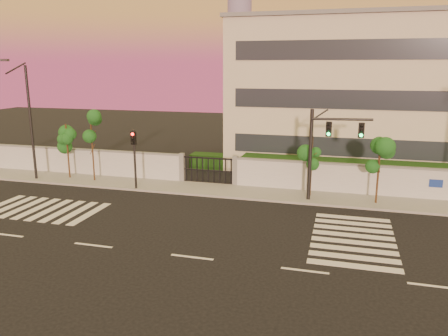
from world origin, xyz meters
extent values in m
plane|color=black|center=(0.00, 0.00, 0.00)|extent=(120.00, 120.00, 0.00)
cube|color=gray|center=(0.00, 10.50, 0.07)|extent=(60.00, 3.00, 0.15)
cube|color=#AEB0B5|center=(-17.50, 12.00, 1.00)|extent=(25.00, 0.30, 2.00)
cube|color=slate|center=(-17.50, 12.00, 2.06)|extent=(25.00, 0.36, 0.12)
cube|color=slate|center=(-5.00, 12.00, 1.10)|extent=(0.35, 0.35, 2.20)
cube|color=slate|center=(-1.00, 12.00, 1.10)|extent=(0.35, 0.35, 2.20)
cube|color=black|center=(9.00, 14.50, 0.90)|extent=(20.00, 2.00, 1.80)
cube|color=black|center=(-16.00, 14.50, 0.70)|extent=(12.00, 1.80, 1.40)
cube|color=black|center=(-3.00, 17.00, 0.60)|extent=(6.00, 1.50, 1.20)
cube|color=beige|center=(9.00, 22.00, 6.00)|extent=(24.00, 12.00, 12.00)
cube|color=#262D38|center=(9.00, 15.98, 2.50)|extent=(22.00, 0.08, 1.40)
cube|color=#262D38|center=(9.00, 15.98, 6.00)|extent=(22.00, 0.08, 1.40)
cube|color=#262D38|center=(9.00, 15.98, 9.50)|extent=(22.00, 0.08, 1.40)
cube|color=slate|center=(9.00, 22.00, 12.10)|extent=(24.40, 12.40, 0.30)
cube|color=silver|center=(-14.00, 4.00, 0.01)|extent=(0.50, 4.00, 0.02)
cube|color=silver|center=(-13.10, 4.00, 0.01)|extent=(0.50, 4.00, 0.02)
cube|color=silver|center=(-12.20, 4.00, 0.01)|extent=(0.50, 4.00, 0.02)
cube|color=silver|center=(-11.30, 4.00, 0.01)|extent=(0.50, 4.00, 0.02)
cube|color=silver|center=(-10.40, 4.00, 0.01)|extent=(0.50, 4.00, 0.02)
cube|color=silver|center=(-9.50, 4.00, 0.01)|extent=(0.50, 4.00, 0.02)
cube|color=silver|center=(-8.60, 4.00, 0.01)|extent=(0.50, 4.00, 0.02)
cube|color=silver|center=(-7.70, 4.00, 0.01)|extent=(0.50, 4.00, 0.02)
cube|color=silver|center=(7.00, 1.00, 0.01)|extent=(4.00, 0.50, 0.02)
cube|color=silver|center=(7.00, 1.90, 0.01)|extent=(4.00, 0.50, 0.02)
cube|color=silver|center=(7.00, 2.80, 0.01)|extent=(4.00, 0.50, 0.02)
cube|color=silver|center=(7.00, 3.70, 0.01)|extent=(4.00, 0.50, 0.02)
cube|color=silver|center=(7.00, 4.60, 0.01)|extent=(4.00, 0.50, 0.02)
cube|color=silver|center=(7.00, 5.50, 0.01)|extent=(4.00, 0.50, 0.02)
cube|color=silver|center=(7.00, 6.40, 0.01)|extent=(4.00, 0.50, 0.02)
cube|color=silver|center=(7.00, 7.30, 0.01)|extent=(4.00, 0.50, 0.02)
cube|color=silver|center=(-10.00, 0.00, 0.01)|extent=(2.00, 0.15, 0.01)
cube|color=silver|center=(-5.00, 0.00, 0.01)|extent=(2.00, 0.15, 0.01)
cube|color=silver|center=(0.00, 0.00, 0.01)|extent=(2.00, 0.15, 0.01)
cube|color=silver|center=(5.00, 0.00, 0.01)|extent=(2.00, 0.15, 0.01)
cube|color=silver|center=(10.00, 0.00, 0.01)|extent=(2.00, 0.15, 0.01)
cylinder|color=#382314|center=(-13.57, 10.64, 2.11)|extent=(0.13, 0.13, 4.21)
sphere|color=#154C19|center=(-13.57, 10.64, 3.37)|extent=(1.16, 1.16, 1.16)
sphere|color=#154C19|center=(-13.20, 10.85, 2.74)|extent=(0.88, 0.88, 0.88)
sphere|color=#154C19|center=(-13.88, 10.48, 2.95)|extent=(0.84, 0.84, 0.84)
cylinder|color=#382314|center=(-11.32, 10.41, 2.60)|extent=(0.11, 0.11, 5.19)
sphere|color=#154C19|center=(-11.32, 10.41, 4.15)|extent=(1.03, 1.03, 1.03)
sphere|color=#154C19|center=(-10.99, 10.60, 3.37)|extent=(0.78, 0.78, 0.78)
sphere|color=#154C19|center=(-11.60, 10.27, 3.63)|extent=(0.75, 0.75, 0.75)
cylinder|color=#382314|center=(4.35, 10.66, 2.00)|extent=(0.11, 0.11, 4.00)
sphere|color=#154C19|center=(4.35, 10.66, 3.20)|extent=(1.00, 1.00, 1.00)
sphere|color=#154C19|center=(4.67, 10.84, 2.60)|extent=(0.76, 0.76, 0.76)
sphere|color=#154C19|center=(4.08, 10.53, 2.80)|extent=(0.72, 0.72, 0.72)
cylinder|color=#382314|center=(8.40, 10.17, 2.10)|extent=(0.12, 0.12, 4.19)
sphere|color=#154C19|center=(8.40, 10.17, 3.35)|extent=(1.12, 1.12, 1.12)
sphere|color=#154C19|center=(8.76, 10.38, 2.73)|extent=(0.86, 0.86, 0.86)
sphere|color=#154C19|center=(8.09, 10.02, 2.93)|extent=(0.82, 0.82, 0.82)
cylinder|color=black|center=(4.32, 9.83, 2.92)|extent=(0.23, 0.23, 5.83)
cylinder|color=black|center=(6.10, 9.83, 5.27)|extent=(3.56, 0.63, 0.15)
cube|color=black|center=(5.35, 9.78, 4.66)|extent=(0.33, 0.17, 0.85)
sphere|color=#0CF259|center=(5.35, 9.67, 4.39)|extent=(0.19, 0.19, 0.19)
cube|color=black|center=(7.23, 9.78, 4.66)|extent=(0.33, 0.17, 0.85)
sphere|color=#0CF259|center=(7.23, 9.67, 4.39)|extent=(0.19, 0.19, 0.19)
cylinder|color=black|center=(-7.36, 9.25, 2.11)|extent=(0.15, 0.15, 4.22)
cube|color=black|center=(-7.36, 9.20, 3.65)|extent=(0.33, 0.17, 0.84)
sphere|color=red|center=(-7.36, 9.09, 3.92)|extent=(0.19, 0.19, 0.19)
cylinder|color=black|center=(-15.82, 9.73, 4.22)|extent=(0.19, 0.19, 8.43)
cylinder|color=black|center=(-15.82, 8.78, 8.22)|extent=(0.11, 2.02, 0.82)
cube|color=#3F3F44|center=(-15.82, 7.83, 8.75)|extent=(0.53, 0.26, 0.16)
camera|label=1|loc=(6.20, -17.10, 8.36)|focal=35.00mm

